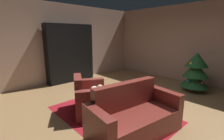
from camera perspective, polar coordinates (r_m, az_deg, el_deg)
ground_plane at (r=4.06m, az=3.86°, el=-12.65°), size 7.81×7.81×0.00m
wall_back at (r=6.48m, az=24.78°, el=8.45°), size 6.19×0.06×2.78m
wall_left at (r=6.20m, az=-17.16°, el=8.91°), size 0.06×6.63×2.78m
area_rug at (r=3.70m, az=-0.29°, el=-15.26°), size 2.61×1.81×0.01m
bookshelf_unit at (r=6.15m, az=-13.67°, el=5.22°), size 0.34×1.75×2.08m
armchair_red at (r=3.71m, az=-7.73°, el=-10.02°), size 1.20×1.10×0.84m
couch_red at (r=2.96m, az=7.85°, el=-16.36°), size 0.94×1.74×0.89m
coffee_table at (r=3.48m, az=2.30°, el=-9.94°), size 0.65×0.65×0.44m
book_stack_on_table at (r=3.46m, az=1.13°, el=-8.60°), size 0.21×0.16×0.07m
bottle_on_table at (r=3.50m, az=4.96°, el=-7.07°), size 0.07×0.07×0.28m
decorated_tree at (r=5.54m, az=27.40°, el=-0.43°), size 0.82×0.82×1.19m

